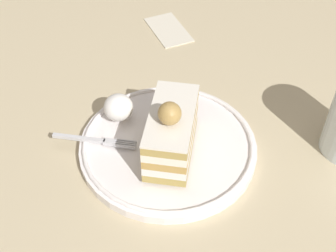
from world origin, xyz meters
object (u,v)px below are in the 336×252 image
folded_napkin (168,29)px  whipped_cream_dollop (118,107)px  cake_slice (171,131)px  fork (97,140)px  dessert_plate (168,146)px

folded_napkin → whipped_cream_dollop: bearing=98.9°
cake_slice → fork: bearing=16.4°
dessert_plate → whipped_cream_dollop: bearing=-9.8°
fork → dessert_plate: bearing=-154.9°
fork → folded_napkin: bearing=-83.4°
dessert_plate → cake_slice: cake_slice is taller
whipped_cream_dollop → dessert_plate: bearing=170.2°
dessert_plate → whipped_cream_dollop: 0.09m
dessert_plate → whipped_cream_dollop: whipped_cream_dollop is taller
dessert_plate → cake_slice: bearing=130.4°
cake_slice → fork: size_ratio=1.16×
dessert_plate → fork: fork is taller
dessert_plate → fork: 0.10m
fork → cake_slice: bearing=-163.6°
cake_slice → dessert_plate: bearing=-49.6°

